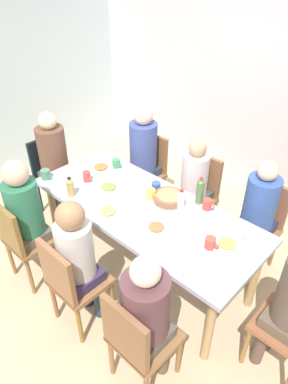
{
  "coord_description": "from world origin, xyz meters",
  "views": [
    {
      "loc": [
        1.62,
        -1.71,
        2.58
      ],
      "look_at": [
        0.0,
        0.0,
        0.93
      ],
      "focal_mm": 32.32,
      "sensor_mm": 36.0,
      "label": 1
    }
  ],
  "objects": [
    {
      "name": "plate_3",
      "position": [
        0.28,
        -0.15,
        0.79
      ],
      "size": [
        0.23,
        0.23,
        0.04
      ],
      "color": "white",
      "rests_on": "dining_table"
    },
    {
      "name": "bowl_0",
      "position": [
        0.1,
        0.21,
        0.82
      ],
      "size": [
        0.27,
        0.27,
        0.08
      ],
      "color": "#925E40",
      "rests_on": "dining_table"
    },
    {
      "name": "chair_5",
      "position": [
        0.0,
        -0.81,
        0.51
      ],
      "size": [
        0.4,
        0.4,
        0.9
      ],
      "color": "#95653B",
      "rests_on": "ground_plane"
    },
    {
      "name": "cup_7",
      "position": [
        -0.65,
        0.28,
        0.82
      ],
      "size": [
        0.11,
        0.08,
        0.09
      ],
      "color": "#468D5E",
      "rests_on": "dining_table"
    },
    {
      "name": "bottle_1",
      "position": [
        -0.58,
        -0.33,
        0.87
      ],
      "size": [
        0.06,
        0.06,
        0.19
      ],
      "color": "tan",
      "rests_on": "dining_table"
    },
    {
      "name": "wall_back",
      "position": [
        0.0,
        2.02,
        1.3
      ],
      "size": [
        5.33,
        0.12,
        2.6
      ],
      "primitive_type": "cube",
      "color": "silver",
      "rests_on": "ground_plane"
    },
    {
      "name": "dining_table",
      "position": [
        0.0,
        0.0,
        0.69
      ],
      "size": [
        2.11,
        0.86,
        0.78
      ],
      "color": "#B2B7D5",
      "rests_on": "ground_plane"
    },
    {
      "name": "person_1",
      "position": [
        -0.7,
        -0.72,
        0.75
      ],
      "size": [
        0.3,
        0.3,
        1.25
      ],
      "color": "#505644",
      "rests_on": "ground_plane"
    },
    {
      "name": "plate_0",
      "position": [
        0.78,
        0.07,
        0.79
      ],
      "size": [
        0.24,
        0.24,
        0.04
      ],
      "color": "silver",
      "rests_on": "dining_table"
    },
    {
      "name": "chair_1",
      "position": [
        -0.7,
        -0.81,
        0.51
      ],
      "size": [
        0.4,
        0.4,
        0.9
      ],
      "color": "brown",
      "rests_on": "ground_plane"
    },
    {
      "name": "cup_5",
      "position": [
        -0.04,
        0.12,
        0.82
      ],
      "size": [
        0.12,
        0.09,
        0.09
      ],
      "color": "#ECC355",
      "rests_on": "dining_table"
    },
    {
      "name": "cup_0",
      "position": [
        -0.66,
        -0.08,
        0.83
      ],
      "size": [
        0.11,
        0.07,
        0.1
      ],
      "color": "#CE4240",
      "rests_on": "dining_table"
    },
    {
      "name": "bottle_0",
      "position": [
        0.24,
        0.2,
        0.87
      ],
      "size": [
        0.07,
        0.07,
        0.19
      ],
      "color": "#EDE8CB",
      "rests_on": "dining_table"
    },
    {
      "name": "person_4",
      "position": [
        -0.0,
        0.72,
        0.67
      ],
      "size": [
        0.3,
        0.3,
        1.14
      ],
      "color": "#3C373E",
      "rests_on": "ground_plane"
    },
    {
      "name": "person_5",
      "position": [
        0.0,
        -0.72,
        0.72
      ],
      "size": [
        0.3,
        0.3,
        1.21
      ],
      "color": "navy",
      "rests_on": "ground_plane"
    },
    {
      "name": "cup_4",
      "position": [
        0.41,
        0.34,
        0.82
      ],
      "size": [
        0.11,
        0.08,
        0.09
      ],
      "color": "#CD453D",
      "rests_on": "dining_table"
    },
    {
      "name": "cup_6",
      "position": [
        -0.99,
        -0.33,
        0.82
      ],
      "size": [
        0.13,
        0.09,
        0.09
      ],
      "color": "#4B8565",
      "rests_on": "dining_table"
    },
    {
      "name": "chair_6",
      "position": [
        0.7,
        0.81,
        0.51
      ],
      "size": [
        0.4,
        0.4,
        0.9
      ],
      "color": "olive",
      "rests_on": "ground_plane"
    },
    {
      "name": "cup_3",
      "position": [
        -0.08,
        0.24,
        0.82
      ],
      "size": [
        0.12,
        0.08,
        0.09
      ],
      "color": "#385BA5",
      "rests_on": "dining_table"
    },
    {
      "name": "chair_2",
      "position": [
        -1.43,
        0.0,
        0.51
      ],
      "size": [
        0.4,
        0.4,
        0.9
      ],
      "color": "black",
      "rests_on": "ground_plane"
    },
    {
      "name": "cup_2",
      "position": [
        0.78,
        0.22,
        0.81
      ],
      "size": [
        0.12,
        0.08,
        0.07
      ],
      "color": "white",
      "rests_on": "dining_table"
    },
    {
      "name": "person_0",
      "position": [
        -0.7,
        0.72,
        0.77
      ],
      "size": [
        0.3,
        0.3,
        1.28
      ],
      "color": "#363852",
      "rests_on": "ground_plane"
    },
    {
      "name": "chair_4",
      "position": [
        0.0,
        0.81,
        0.51
      ],
      "size": [
        0.4,
        0.4,
        0.9
      ],
      "color": "olive",
      "rests_on": "ground_plane"
    },
    {
      "name": "cup_1",
      "position": [
        0.7,
        -0.03,
        0.82
      ],
      "size": [
        0.12,
        0.08,
        0.09
      ],
      "color": "#C74D3A",
      "rests_on": "dining_table"
    },
    {
      "name": "plate_4",
      "position": [
        -0.16,
        -0.28,
        0.79
      ],
      "size": [
        0.26,
        0.26,
        0.04
      ],
      "color": "silver",
      "rests_on": "dining_table"
    },
    {
      "name": "ground_plane",
      "position": [
        0.0,
        0.0,
        0.0
      ],
      "size": [
        6.11,
        6.11,
        0.0
      ],
      "primitive_type": "plane",
      "color": "#CDB48B"
    },
    {
      "name": "person_7",
      "position": [
        0.7,
        -0.72,
        0.71
      ],
      "size": [
        0.31,
        0.31,
        1.19
      ],
      "color": "brown",
      "rests_on": "ground_plane"
    },
    {
      "name": "person_2",
      "position": [
        -1.34,
        0.0,
        0.74
      ],
      "size": [
        0.3,
        0.3,
        1.25
      ],
      "color": "brown",
      "rests_on": "ground_plane"
    },
    {
      "name": "person_6",
      "position": [
        0.7,
        0.72,
        0.7
      ],
      "size": [
        0.3,
        0.3,
        1.19
      ],
      "color": "#2A3B4C",
      "rests_on": "ground_plane"
    },
    {
      "name": "bottle_2",
      "position": [
        0.31,
        0.37,
        0.9
      ],
      "size": [
        0.07,
        0.07,
        0.25
      ],
      "color": "#4F763F",
      "rests_on": "dining_table"
    },
    {
      "name": "plate_2",
      "position": [
        -0.42,
        -0.03,
        0.79
      ],
      "size": [
        0.25,
        0.25,
        0.04
      ],
      "color": "silver",
      "rests_on": "dining_table"
    },
    {
      "name": "chair_7",
      "position": [
        0.7,
        -0.81,
        0.51
      ],
      "size": [
        0.4,
        0.4,
        0.9
      ],
      "color": "#91623B",
      "rests_on": "ground_plane"
    },
    {
      "name": "plate_1",
      "position": [
        -0.74,
        0.15,
        0.79
      ],
      "size": [
        0.25,
        0.25,
        0.04
      ],
      "color": "silver",
      "rests_on": "dining_table"
    },
    {
      "name": "chair_0",
      "position": [
        -0.7,
        0.81,
        0.51
      ],
      "size": [
        0.4,
        0.4,
        0.9
      ],
      "color": "olive",
      "rests_on": "ground_plane"
    }
  ]
}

